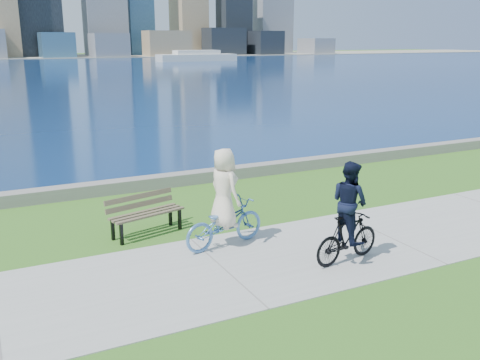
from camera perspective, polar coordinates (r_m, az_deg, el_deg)
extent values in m
plane|color=#2F631A|center=(10.39, -1.72, -9.55)|extent=(320.00, 320.00, 0.00)
cube|color=#9E9E99|center=(10.38, -1.72, -9.50)|extent=(80.00, 3.50, 0.02)
cube|color=slate|center=(15.86, -11.13, -0.46)|extent=(90.00, 0.50, 0.35)
cube|color=navy|center=(80.81, -24.00, 10.59)|extent=(320.00, 131.00, 0.01)
cube|color=navy|center=(130.85, -18.95, 13.45)|extent=(7.24, 7.66, 5.59)
cube|color=slate|center=(131.48, -13.79, 13.78)|extent=(7.97, 8.04, 5.41)
cube|color=#947B5B|center=(135.56, -7.80, 14.22)|extent=(10.64, 6.70, 6.09)
cube|color=black|center=(144.63, -1.72, 14.54)|extent=(9.91, 6.80, 6.91)
cube|color=black|center=(148.10, 2.79, 14.40)|extent=(7.30, 7.38, 6.19)
cube|color=slate|center=(157.66, 8.11, 13.96)|extent=(6.93, 8.92, 4.29)
cube|color=black|center=(152.92, -0.64, 16.37)|extent=(7.99, 6.83, 16.51)
cube|color=slate|center=(161.17, 3.57, 17.03)|extent=(10.13, 6.05, 20.82)
cube|color=silver|center=(106.34, -4.64, 12.87)|extent=(15.27, 4.36, 1.31)
cube|color=silver|center=(106.31, -4.66, 13.43)|extent=(8.73, 3.27, 0.76)
cube|color=black|center=(11.74, -12.53, -5.68)|extent=(0.08, 0.08, 0.48)
cube|color=black|center=(12.47, -6.46, -4.19)|extent=(0.08, 0.08, 0.48)
cube|color=black|center=(12.07, -13.41, -5.17)|extent=(0.08, 0.08, 0.48)
cube|color=black|center=(12.77, -7.44, -3.75)|extent=(0.08, 0.08, 0.48)
cube|color=brown|center=(12.00, -9.45, -3.74)|extent=(1.69, 0.53, 0.04)
cube|color=brown|center=(12.14, -9.88, -3.54)|extent=(1.69, 0.53, 0.04)
cube|color=brown|center=(12.28, -10.29, -3.34)|extent=(1.69, 0.53, 0.04)
cube|color=brown|center=(12.35, -10.63, -2.58)|extent=(1.68, 0.49, 0.12)
cube|color=brown|center=(12.32, -10.75, -1.74)|extent=(1.68, 0.49, 0.12)
imported|color=#4F82C0|center=(11.30, -1.68, -4.63)|extent=(1.03, 2.02, 1.01)
imported|color=white|center=(11.06, -1.71, -0.88)|extent=(0.69, 0.92, 1.68)
imported|color=black|center=(10.73, 11.39, -6.08)|extent=(0.71, 1.68, 0.98)
imported|color=black|center=(10.49, 11.59, -2.30)|extent=(0.71, 0.85, 1.60)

